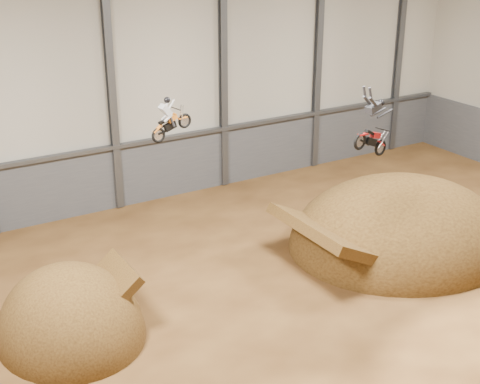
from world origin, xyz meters
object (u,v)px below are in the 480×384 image
landing_ramp (398,244)px  fmx_rider_a (173,114)px  fmx_rider_b (370,123)px  takeoff_ramp (72,335)px

landing_ramp → fmx_rider_a: bearing=174.0°
landing_ramp → fmx_rider_a: (-11.37, 1.20, 7.93)m
fmx_rider_b → fmx_rider_a: bearing=150.5°
landing_ramp → fmx_rider_a: fmx_rider_a is taller
takeoff_ramp → landing_ramp: size_ratio=0.57×
takeoff_ramp → fmx_rider_a: 9.34m
fmx_rider_b → landing_ramp: bearing=10.4°
takeoff_ramp → landing_ramp: (16.27, -0.58, 0.00)m
fmx_rider_b → takeoff_ramp: bearing=160.4°
takeoff_ramp → fmx_rider_b: bearing=-9.1°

